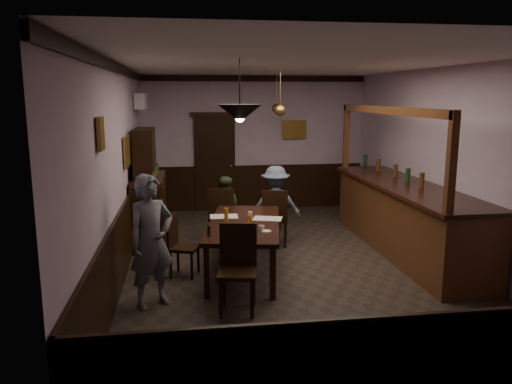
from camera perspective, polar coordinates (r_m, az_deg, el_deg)
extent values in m
cube|color=#2D2621|center=(7.74, 4.04, -8.35)|extent=(5.00, 8.00, 0.01)
cube|color=white|center=(7.33, 4.36, 14.43)|extent=(5.00, 8.00, 0.01)
cube|color=#B79DB6|center=(11.30, -0.18, 5.60)|extent=(5.00, 0.01, 3.00)
cube|color=#B79DB6|center=(3.67, 17.82, -6.20)|extent=(5.00, 0.01, 3.00)
cube|color=#B79DB6|center=(7.27, -15.43, 2.25)|extent=(0.01, 8.00, 3.00)
cube|color=#B79DB6|center=(8.29, 21.35, 2.91)|extent=(0.01, 8.00, 3.00)
cube|color=black|center=(7.25, -1.34, -3.68)|extent=(1.38, 2.35, 0.06)
cube|color=black|center=(6.43, -5.68, -9.15)|extent=(0.07, 0.07, 0.69)
cube|color=black|center=(6.37, 1.92, -9.29)|extent=(0.07, 0.07, 0.69)
cube|color=black|center=(8.36, -3.78, -4.37)|extent=(0.07, 0.07, 0.69)
cube|color=black|center=(8.32, 2.01, -4.44)|extent=(0.07, 0.07, 0.69)
cube|color=black|center=(8.65, -3.76, -2.96)|extent=(0.54, 0.54, 0.05)
cube|color=black|center=(8.40, -4.02, -1.40)|extent=(0.44, 0.15, 0.53)
cube|color=black|center=(8.86, -2.39, -4.28)|extent=(0.04, 0.04, 0.45)
cube|color=black|center=(8.92, -4.68, -4.20)|extent=(0.04, 0.04, 0.45)
cube|color=black|center=(8.52, -2.75, -4.91)|extent=(0.04, 0.04, 0.45)
cube|color=black|center=(8.58, -5.13, -4.82)|extent=(0.04, 0.04, 0.45)
cube|color=black|center=(8.61, 2.22, -3.10)|extent=(0.52, 0.52, 0.05)
cube|color=black|center=(8.35, 2.17, -1.57)|extent=(0.43, 0.14, 0.52)
cube|color=black|center=(8.83, 3.40, -4.37)|extent=(0.04, 0.04, 0.44)
cube|color=black|center=(8.85, 1.13, -4.32)|extent=(0.04, 0.04, 0.44)
cube|color=black|center=(8.50, 3.33, -4.99)|extent=(0.04, 0.04, 0.44)
cube|color=black|center=(8.51, 0.97, -4.94)|extent=(0.04, 0.04, 0.44)
cube|color=black|center=(5.99, -2.17, -9.25)|extent=(0.53, 0.53, 0.05)
cube|color=black|center=(6.09, -2.05, -6.02)|extent=(0.45, 0.12, 0.54)
cube|color=black|center=(5.93, -4.09, -12.11)|extent=(0.04, 0.04, 0.46)
cube|color=black|center=(5.90, -0.47, -12.19)|extent=(0.04, 0.04, 0.46)
cube|color=black|center=(6.26, -3.73, -10.81)|extent=(0.04, 0.04, 0.46)
cube|color=black|center=(6.24, -0.32, -10.87)|extent=(0.04, 0.04, 0.46)
cube|color=black|center=(7.25, -8.19, -6.33)|extent=(0.49, 0.49, 0.05)
cube|color=black|center=(7.23, -9.55, -4.37)|extent=(0.16, 0.38, 0.46)
cube|color=black|center=(7.13, -7.35, -8.43)|extent=(0.04, 0.04, 0.39)
cube|color=black|center=(7.41, -6.61, -7.66)|extent=(0.04, 0.04, 0.39)
cube|color=black|center=(7.22, -9.73, -8.23)|extent=(0.04, 0.04, 0.39)
cube|color=black|center=(7.50, -8.90, -7.48)|extent=(0.04, 0.04, 0.39)
imported|color=slate|center=(6.19, -11.87, -5.53)|extent=(0.71, 0.66, 1.64)
imported|color=#3F492C|center=(8.82, -3.63, -1.95)|extent=(0.67, 0.59, 1.17)
imported|color=slate|center=(8.75, 2.23, -1.42)|extent=(0.93, 0.60, 1.36)
cube|color=silver|center=(7.57, -3.69, -2.80)|extent=(0.43, 0.32, 0.01)
cube|color=silver|center=(7.43, 1.33, -3.06)|extent=(0.49, 0.41, 0.01)
cube|color=#F0E858|center=(7.02, -1.69, -3.91)|extent=(0.17, 0.17, 0.00)
cylinder|color=white|center=(6.74, 1.12, -4.50)|extent=(0.15, 0.15, 0.01)
imported|color=white|center=(6.73, 0.64, -4.14)|extent=(0.09, 0.09, 0.07)
cylinder|color=white|center=(6.73, -1.79, -4.50)|extent=(0.22, 0.22, 0.01)
torus|color=#C68C47|center=(6.69, -2.69, -4.36)|extent=(0.13, 0.13, 0.04)
torus|color=#C68C47|center=(6.74, -1.97, -4.23)|extent=(0.13, 0.13, 0.04)
cylinder|color=orange|center=(7.14, -0.75, -3.16)|extent=(0.07, 0.07, 0.12)
cylinder|color=#BF721E|center=(7.26, -3.42, -2.63)|extent=(0.06, 0.06, 0.20)
cylinder|color=silver|center=(7.24, -0.68, -2.84)|extent=(0.06, 0.06, 0.15)
cylinder|color=black|center=(6.54, -5.40, -4.43)|extent=(0.04, 0.04, 0.14)
cube|color=black|center=(8.95, -12.02, -2.28)|extent=(0.54, 1.52, 1.08)
cube|color=black|center=(8.83, -12.17, 1.49)|extent=(0.52, 1.46, 0.09)
cube|color=black|center=(8.78, -12.61, 4.27)|extent=(0.32, 0.97, 0.87)
cube|color=#4A2B13|center=(8.59, 16.66, -3.03)|extent=(0.89, 4.16, 1.09)
cube|color=black|center=(8.47, 16.75, 0.67)|extent=(0.99, 4.26, 0.06)
cube|color=#4A2B13|center=(8.20, 14.80, 9.02)|extent=(0.10, 4.06, 0.12)
cube|color=#4A2B13|center=(6.47, 21.37, 2.93)|extent=(0.10, 0.10, 1.29)
cube|color=#4A2B13|center=(10.08, 10.25, 6.11)|extent=(0.10, 0.10, 1.29)
cube|color=black|center=(11.21, -4.71, 3.21)|extent=(0.90, 0.06, 2.10)
cube|color=white|center=(10.07, -13.01, 10.09)|extent=(0.20, 0.85, 0.30)
cube|color=olive|center=(5.62, -17.33, 6.38)|extent=(0.04, 0.28, 0.36)
cube|color=olive|center=(8.03, -14.54, 4.52)|extent=(0.04, 0.62, 0.48)
cube|color=olive|center=(11.40, 4.36, 7.13)|extent=(0.55, 0.04, 0.42)
cylinder|color=black|center=(6.22, -1.89, 12.03)|extent=(0.02, 0.02, 0.66)
cone|color=black|center=(6.22, -1.87, 8.98)|extent=(0.56, 0.56, 0.22)
sphere|color=#FFD88C|center=(6.22, -1.86, 8.52)|extent=(0.12, 0.12, 0.12)
cylinder|color=#BF8C3F|center=(8.81, 2.80, 11.58)|extent=(0.02, 0.02, 0.70)
cone|color=#BF8C3F|center=(8.82, 2.78, 9.30)|extent=(0.20, 0.20, 0.22)
sphere|color=#FFD88C|center=(8.82, 2.77, 8.98)|extent=(0.12, 0.12, 0.12)
cylinder|color=#BF8C3F|center=(10.22, 2.39, 11.49)|extent=(0.02, 0.02, 0.70)
cone|color=#BF8C3F|center=(10.23, 2.37, 9.52)|extent=(0.20, 0.20, 0.22)
sphere|color=#FFD88C|center=(10.23, 2.37, 9.24)|extent=(0.12, 0.12, 0.12)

